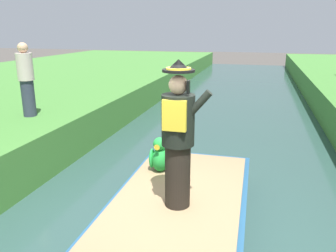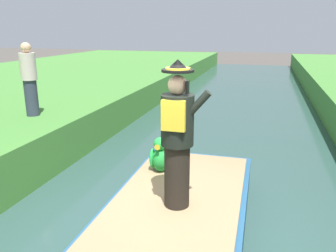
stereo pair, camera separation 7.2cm
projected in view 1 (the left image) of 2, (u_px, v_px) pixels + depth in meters
name	position (u px, v px, depth m)	size (l,w,h in m)	color
ground_plane	(174.00, 252.00, 4.58)	(80.00, 80.00, 0.00)	#4C4742
canal_water	(174.00, 249.00, 4.56)	(5.61, 48.00, 0.10)	#2D4C47
boat	(174.00, 228.00, 4.41)	(1.85, 4.22, 0.61)	#23517A
person_pirate	(178.00, 136.00, 4.12)	(0.61, 0.42, 1.85)	black
parrot_plush	(160.00, 157.00, 5.34)	(0.36, 0.34, 0.57)	green
person_bystander	(26.00, 80.00, 7.36)	(0.34, 0.34, 1.60)	#33384C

